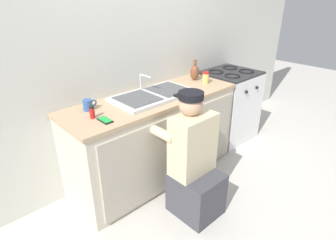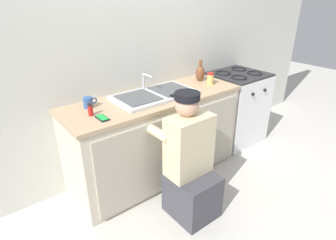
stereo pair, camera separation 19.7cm
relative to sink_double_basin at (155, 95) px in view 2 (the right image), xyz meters
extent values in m
plane|color=beige|center=(0.00, -0.30, -0.90)|extent=(12.00, 12.00, 0.00)
cube|color=silver|center=(0.00, 0.35, 0.35)|extent=(6.00, 0.10, 2.50)
cube|color=beige|center=(0.00, 0.00, -0.48)|extent=(1.77, 0.60, 0.85)
cube|color=#AFA694|center=(-0.42, -0.31, -0.48)|extent=(0.78, 0.02, 0.74)
cube|color=#AFA694|center=(0.42, -0.31, -0.48)|extent=(0.78, 0.02, 0.74)
cube|color=tan|center=(0.00, 0.00, -0.04)|extent=(1.81, 0.62, 0.03)
cube|color=silver|center=(0.00, 0.00, 0.00)|extent=(0.80, 0.44, 0.03)
cube|color=#4C4F51|center=(-0.19, 0.00, 0.01)|extent=(0.33, 0.35, 0.01)
cube|color=#4C4F51|center=(0.19, 0.00, 0.01)|extent=(0.33, 0.35, 0.01)
cylinder|color=#B7BABF|center=(0.00, 0.19, 0.07)|extent=(0.02, 0.02, 0.18)
cylinder|color=#B7BABF|center=(0.00, 0.11, 0.16)|extent=(0.02, 0.16, 0.02)
cube|color=white|center=(1.25, 0.00, -0.47)|extent=(0.66, 0.60, 0.86)
cube|color=#262628|center=(1.25, 0.00, -0.02)|extent=(0.64, 0.59, 0.02)
torus|color=black|center=(1.11, -0.12, 0.00)|extent=(0.19, 0.19, 0.02)
torus|color=black|center=(1.40, -0.12, 0.00)|extent=(0.19, 0.19, 0.02)
torus|color=black|center=(1.11, 0.12, 0.00)|extent=(0.19, 0.19, 0.02)
torus|color=black|center=(1.40, 0.12, 0.00)|extent=(0.19, 0.19, 0.02)
cylinder|color=black|center=(1.14, -0.31, -0.16)|extent=(0.04, 0.02, 0.04)
cylinder|color=black|center=(1.37, -0.31, -0.16)|extent=(0.04, 0.02, 0.04)
cube|color=#3F3F47|center=(-0.11, -0.68, -0.70)|extent=(0.36, 0.40, 0.40)
cube|color=beige|center=(-0.11, -0.62, -0.24)|extent=(0.38, 0.22, 0.52)
sphere|color=tan|center=(-0.11, -0.58, 0.11)|extent=(0.19, 0.19, 0.19)
cylinder|color=black|center=(-0.11, -0.58, 0.18)|extent=(0.20, 0.20, 0.06)
cube|color=black|center=(-0.11, -0.49, 0.16)|extent=(0.13, 0.09, 0.02)
cylinder|color=beige|center=(-0.28, -0.42, -0.15)|extent=(0.08, 0.30, 0.08)
cylinder|color=beige|center=(0.06, -0.42, -0.15)|extent=(0.08, 0.30, 0.08)
cylinder|color=#DBB760|center=(0.69, -0.07, 0.04)|extent=(0.07, 0.07, 0.11)
cylinder|color=#B21E19|center=(0.69, -0.07, 0.10)|extent=(0.07, 0.07, 0.02)
cube|color=black|center=(-0.63, -0.15, -0.01)|extent=(0.07, 0.14, 0.01)
cube|color=green|center=(-0.63, -0.15, -0.01)|extent=(0.06, 0.12, 0.00)
cylinder|color=red|center=(-0.67, -0.04, 0.02)|extent=(0.04, 0.04, 0.08)
cylinder|color=black|center=(-0.67, -0.04, 0.08)|extent=(0.04, 0.04, 0.02)
cylinder|color=#335699|center=(-0.62, 0.13, 0.03)|extent=(0.08, 0.08, 0.09)
torus|color=#335699|center=(-0.56, 0.13, 0.03)|extent=(0.06, 0.01, 0.06)
ellipsoid|color=brown|center=(0.69, 0.10, 0.07)|extent=(0.10, 0.10, 0.17)
cylinder|color=brown|center=(0.69, 0.10, 0.18)|extent=(0.04, 0.04, 0.06)
camera|label=1|loc=(-1.62, -1.93, 0.92)|focal=30.00mm
camera|label=2|loc=(-1.47, -2.06, 0.92)|focal=30.00mm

